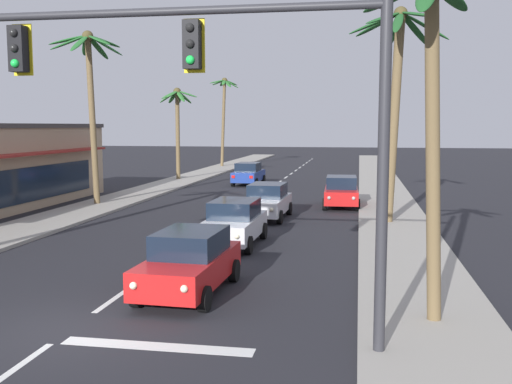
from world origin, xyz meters
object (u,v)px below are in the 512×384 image
sedan_lead_at_stop_bar (190,262)px  palm_left_second (90,80)px  palm_right_second (396,78)px  sedan_parked_nearest_kerb (341,191)px  sedan_third_in_queue (234,222)px  sedan_oncoming_far (248,174)px  palm_left_farthest (224,102)px  palm_left_third (177,113)px  sedan_fifth_in_queue (267,201)px  traffic_signal_mast (203,81)px  palm_right_nearest (433,64)px

sedan_lead_at_stop_bar → palm_left_second: (-10.13, 15.69, 6.07)m
palm_left_second → palm_right_second: size_ratio=1.00×
sedan_parked_nearest_kerb → palm_right_second: (2.45, -5.49, 5.66)m
palm_right_second → sedan_third_in_queue: bearing=-137.2°
sedan_oncoming_far → palm_right_second: size_ratio=0.47×
palm_left_second → palm_right_second: (16.04, -3.65, -0.41)m
sedan_third_in_queue → palm_left_second: 14.91m
sedan_parked_nearest_kerb → palm_left_farthest: size_ratio=0.47×
palm_left_farthest → palm_left_second: bearing=-90.6°
sedan_parked_nearest_kerb → palm_left_third: palm_left_third is taller
sedan_fifth_in_queue → palm_left_farthest: 35.57m
sedan_oncoming_far → palm_left_farthest: 19.87m
sedan_third_in_queue → sedan_fifth_in_queue: size_ratio=1.00×
sedan_parked_nearest_kerb → palm_left_third: (-13.55, 13.51, 4.57)m
palm_left_farthest → sedan_lead_at_stop_bar: bearing=-78.1°
traffic_signal_mast → sedan_third_in_queue: traffic_signal_mast is taller
sedan_third_in_queue → sedan_parked_nearest_kerb: (3.63, 11.12, 0.00)m
traffic_signal_mast → palm_right_nearest: bearing=24.6°
sedan_lead_at_stop_bar → sedan_third_in_queue: bearing=91.5°
palm_left_third → palm_right_nearest: bearing=-63.9°
sedan_oncoming_far → sedan_parked_nearest_kerb: size_ratio=1.00×
palm_right_nearest → palm_left_third: bearing=116.1°
sedan_lead_at_stop_bar → sedan_parked_nearest_kerb: (3.47, 17.53, 0.00)m
sedan_oncoming_far → palm_left_farthest: size_ratio=0.47×
sedan_lead_at_stop_bar → palm_right_second: palm_right_second is taller
palm_left_farthest → palm_right_second: (15.71, -34.41, -0.41)m
sedan_third_in_queue → palm_left_third: bearing=111.9°
sedan_lead_at_stop_bar → palm_right_second: 14.56m
sedan_third_in_queue → palm_right_second: (6.08, 5.63, 5.66)m
traffic_signal_mast → palm_right_nearest: size_ratio=1.47×
palm_left_farthest → palm_right_nearest: palm_left_farthest is taller
traffic_signal_mast → palm_left_farthest: palm_left_farthest is taller
sedan_fifth_in_queue → palm_left_farthest: (-9.89, 33.63, 6.07)m
traffic_signal_mast → sedan_fifth_in_queue: traffic_signal_mast is taller
palm_left_third → sedan_parked_nearest_kerb: bearing=-44.9°
sedan_third_in_queue → sedan_parked_nearest_kerb: same height
traffic_signal_mast → palm_left_third: size_ratio=1.53×
traffic_signal_mast → palm_left_second: bearing=120.8°
sedan_parked_nearest_kerb → palm_left_second: palm_left_second is taller
traffic_signal_mast → sedan_lead_at_stop_bar: size_ratio=2.54×
palm_left_second → palm_right_nearest: palm_left_second is taller
palm_right_second → sedan_parked_nearest_kerb: bearing=114.0°
sedan_lead_at_stop_bar → palm_left_third: 32.95m
sedan_lead_at_stop_bar → traffic_signal_mast: bearing=-69.0°
sedan_fifth_in_queue → palm_right_second: 8.16m
traffic_signal_mast → sedan_oncoming_far: traffic_signal_mast is taller
sedan_fifth_in_queue → traffic_signal_mast: bearing=-85.5°
palm_right_nearest → palm_left_second: bearing=133.0°
sedan_third_in_queue → palm_left_third: palm_left_third is taller
sedan_third_in_queue → sedan_lead_at_stop_bar: bearing=-88.5°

